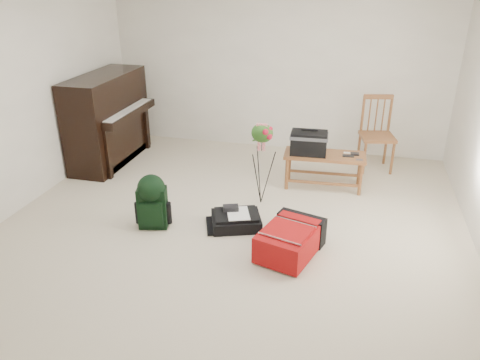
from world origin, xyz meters
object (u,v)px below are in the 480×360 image
(red_suitcase, at_px, (291,237))
(bench, at_px, (314,146))
(flower_stand, at_px, (261,164))
(green_backpack, at_px, (152,199))
(piano, at_px, (109,121))
(black_duffel, at_px, (236,220))
(dining_chair, at_px, (377,134))

(red_suitcase, bearing_deg, bench, 105.05)
(red_suitcase, relative_size, flower_stand, 0.80)
(green_backpack, bearing_deg, piano, 116.30)
(green_backpack, distance_m, flower_stand, 1.33)
(black_duffel, xyz_separation_m, green_backpack, (-0.87, -0.22, 0.25))
(green_backpack, bearing_deg, bench, 29.78)
(dining_chair, bearing_deg, red_suitcase, -121.09)
(dining_chair, xyz_separation_m, black_duffel, (-1.47, -2.06, -0.41))
(green_backpack, height_order, flower_stand, flower_stand)
(piano, xyz_separation_m, bench, (2.91, -0.18, -0.05))
(piano, distance_m, green_backpack, 2.15)
(bench, bearing_deg, green_backpack, -139.86)
(bench, xyz_separation_m, flower_stand, (-0.54, -0.62, -0.05))
(red_suitcase, distance_m, black_duffel, 0.74)
(red_suitcase, distance_m, green_backpack, 1.53)
(red_suitcase, bearing_deg, piano, 164.82)
(bench, xyz_separation_m, green_backpack, (-1.55, -1.46, -0.21))
(black_duffel, xyz_separation_m, flower_stand, (0.15, 0.62, 0.42))
(bench, xyz_separation_m, red_suitcase, (-0.03, -1.58, -0.39))
(dining_chair, bearing_deg, flower_stand, -144.81)
(piano, height_order, black_duffel, piano)
(piano, distance_m, red_suitcase, 3.41)
(red_suitcase, bearing_deg, green_backpack, -168.41)
(black_duffel, bearing_deg, piano, 127.21)
(piano, relative_size, red_suitcase, 1.84)
(green_backpack, relative_size, flower_stand, 0.59)
(bench, distance_m, green_backpack, 2.14)
(piano, bearing_deg, green_backpack, -50.23)
(green_backpack, bearing_deg, red_suitcase, -18.18)
(dining_chair, height_order, flower_stand, flower_stand)
(dining_chair, relative_size, black_duffel, 1.60)
(green_backpack, bearing_deg, flower_stand, 26.25)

